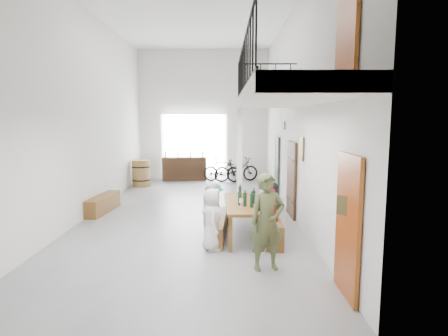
{
  "coord_description": "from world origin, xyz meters",
  "views": [
    {
      "loc": [
        0.92,
        -10.17,
        2.59
      ],
      "look_at": [
        0.9,
        -0.5,
        1.32
      ],
      "focal_mm": 30.0,
      "sensor_mm": 36.0,
      "label": 1
    }
  ],
  "objects_px": {
    "host_standing": "(267,222)",
    "bicycle_near": "(236,170)",
    "tasting_table": "(245,206)",
    "serving_counter": "(184,169)",
    "oak_barrel": "(141,173)",
    "bench_inner": "(218,227)",
    "side_bench": "(103,204)"
  },
  "relations": [
    {
      "from": "side_bench",
      "to": "serving_counter",
      "type": "bearing_deg",
      "value": 73.12
    },
    {
      "from": "tasting_table",
      "to": "bicycle_near",
      "type": "bearing_deg",
      "value": 88.17
    },
    {
      "from": "serving_counter",
      "to": "host_standing",
      "type": "distance_m",
      "value": 9.9
    },
    {
      "from": "oak_barrel",
      "to": "host_standing",
      "type": "xyz_separation_m",
      "value": [
        3.97,
        -8.08,
        0.33
      ]
    },
    {
      "from": "oak_barrel",
      "to": "bicycle_near",
      "type": "height_order",
      "value": "oak_barrel"
    },
    {
      "from": "bench_inner",
      "to": "side_bench",
      "type": "height_order",
      "value": "side_bench"
    },
    {
      "from": "tasting_table",
      "to": "serving_counter",
      "type": "xyz_separation_m",
      "value": [
        -2.18,
        7.82,
        -0.22
      ]
    },
    {
      "from": "serving_counter",
      "to": "host_standing",
      "type": "height_order",
      "value": "host_standing"
    },
    {
      "from": "tasting_table",
      "to": "side_bench",
      "type": "bearing_deg",
      "value": 148.17
    },
    {
      "from": "serving_counter",
      "to": "bicycle_near",
      "type": "xyz_separation_m",
      "value": [
        2.2,
        -0.36,
        0.01
      ]
    },
    {
      "from": "oak_barrel",
      "to": "host_standing",
      "type": "relative_size",
      "value": 0.61
    },
    {
      "from": "tasting_table",
      "to": "bicycle_near",
      "type": "xyz_separation_m",
      "value": [
        0.03,
        7.46,
        -0.21
      ]
    },
    {
      "from": "oak_barrel",
      "to": "bicycle_near",
      "type": "bearing_deg",
      "value": 17.21
    },
    {
      "from": "tasting_table",
      "to": "oak_barrel",
      "type": "bearing_deg",
      "value": 118.68
    },
    {
      "from": "side_bench",
      "to": "bicycle_near",
      "type": "height_order",
      "value": "bicycle_near"
    },
    {
      "from": "serving_counter",
      "to": "bicycle_near",
      "type": "distance_m",
      "value": 2.23
    },
    {
      "from": "host_standing",
      "to": "bicycle_near",
      "type": "height_order",
      "value": "host_standing"
    },
    {
      "from": "bench_inner",
      "to": "bicycle_near",
      "type": "height_order",
      "value": "bicycle_near"
    },
    {
      "from": "bicycle_near",
      "to": "oak_barrel",
      "type": "bearing_deg",
      "value": 89.65
    },
    {
      "from": "bench_inner",
      "to": "host_standing",
      "type": "bearing_deg",
      "value": -61.05
    },
    {
      "from": "bench_inner",
      "to": "serving_counter",
      "type": "relative_size",
      "value": 1.04
    },
    {
      "from": "bench_inner",
      "to": "side_bench",
      "type": "xyz_separation_m",
      "value": [
        -3.28,
        2.19,
        0.01
      ]
    },
    {
      "from": "side_bench",
      "to": "oak_barrel",
      "type": "relative_size",
      "value": 1.63
    },
    {
      "from": "host_standing",
      "to": "bicycle_near",
      "type": "xyz_separation_m",
      "value": [
        -0.25,
        9.23,
        -0.34
      ]
    },
    {
      "from": "tasting_table",
      "to": "serving_counter",
      "type": "height_order",
      "value": "serving_counter"
    },
    {
      "from": "oak_barrel",
      "to": "serving_counter",
      "type": "xyz_separation_m",
      "value": [
        1.51,
        1.51,
        -0.02
      ]
    },
    {
      "from": "side_bench",
      "to": "bicycle_near",
      "type": "bearing_deg",
      "value": 53.24
    },
    {
      "from": "side_bench",
      "to": "host_standing",
      "type": "height_order",
      "value": "host_standing"
    },
    {
      "from": "serving_counter",
      "to": "bench_inner",
      "type": "bearing_deg",
      "value": -84.74
    },
    {
      "from": "oak_barrel",
      "to": "bicycle_near",
      "type": "relative_size",
      "value": 0.54
    },
    {
      "from": "serving_counter",
      "to": "oak_barrel",
      "type": "bearing_deg",
      "value": -141.36
    },
    {
      "from": "tasting_table",
      "to": "side_bench",
      "type": "xyz_separation_m",
      "value": [
        -3.87,
        2.25,
        -0.47
      ]
    }
  ]
}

